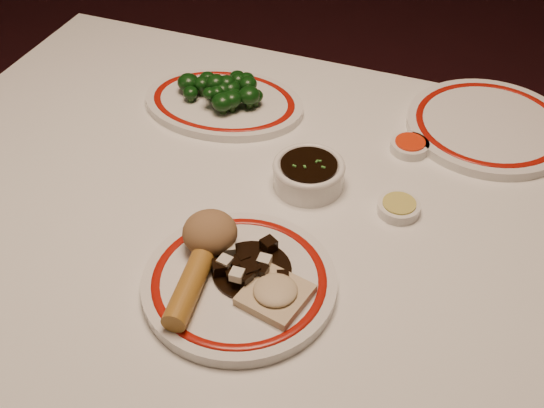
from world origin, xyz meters
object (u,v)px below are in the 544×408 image
Objects in this scene: soy_bowl at (309,175)px; rice_mound at (210,233)px; broccoli_pile at (224,89)px; fried_wonton at (275,293)px; dining_table at (254,250)px; main_plate at (239,283)px; broccoli_plate at (224,103)px; stirfry_heap at (248,267)px; spring_roll at (189,289)px.

rice_mound is at bearing -111.56° from soy_bowl.
broccoli_pile is 0.26m from soy_bowl.
broccoli_pile is at bearing 144.42° from soy_bowl.
fried_wonton and soy_bowl have the same top height.
dining_table is at bearing 120.64° from fried_wonton.
fried_wonton is 0.25m from soy_bowl.
dining_table is at bearing 81.88° from rice_mound.
main_plate is 2.87× the size of soy_bowl.
broccoli_plate is at bearing 111.47° from rice_mound.
fried_wonton is (0.06, -0.01, 0.02)m from main_plate.
stirfry_heap reaches higher than main_plate.
rice_mound is 0.69× the size of soy_bowl.
rice_mound reaches higher than stirfry_heap.
rice_mound reaches higher than broccoli_pile.
main_plate is 0.06m from fried_wonton.
fried_wonton is 0.06m from stirfry_heap.
stirfry_heap is (0.07, -0.03, -0.02)m from rice_mound.
spring_roll reaches higher than stirfry_heap.
dining_table is at bearing 81.62° from spring_roll.
spring_roll is 0.11m from fried_wonton.
soy_bowl reaches higher than broccoli_plate.
rice_mound is 0.07m from stirfry_heap.
broccoli_pile is at bearing 118.48° from stirfry_heap.
main_plate is (0.04, -0.15, 0.10)m from dining_table.
fried_wonton is (0.10, -0.17, 0.12)m from dining_table.
fried_wonton is 0.57× the size of broccoli_pile.
rice_mound is 0.13m from fried_wonton.
fried_wonton is 0.47m from broccoli_plate.
spring_roll is at bearing -91.02° from dining_table.
spring_roll is 1.06× the size of stirfry_heap.
soy_bowl is (0.01, 0.22, -0.01)m from stirfry_heap.
broccoli_plate is (-0.15, 0.23, 0.10)m from dining_table.
broccoli_plate is at bearing 101.36° from spring_roll.
broccoli_pile is at bearing 123.11° from dining_table.
fried_wonton is at bearing -80.92° from soy_bowl.
spring_roll is at bearing -82.25° from rice_mound.
soy_bowl is at bearing -35.58° from broccoli_pile.
rice_mound reaches higher than soy_bowl.
broccoli_plate is 2.78× the size of soy_bowl.
main_plate is 0.07m from spring_roll.
spring_roll is 1.26× the size of fried_wonton.
broccoli_plate is at bearing 123.39° from dining_table.
stirfry_heap is 0.42m from broccoli_plate.
dining_table is 0.18m from rice_mound.
dining_table is 10.30× the size of spring_roll.
stirfry_heap is at bearing 66.36° from main_plate.
broccoli_plate is (-0.19, 0.38, -0.00)m from main_plate.
main_plate is 1.94× the size of broccoli_pile.
dining_table is 7.40× the size of broccoli_pile.
soy_bowl is at bearing 99.08° from fried_wonton.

